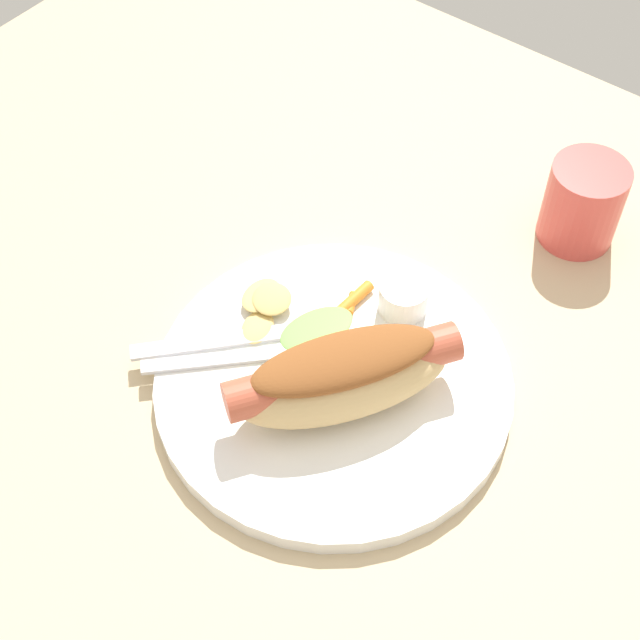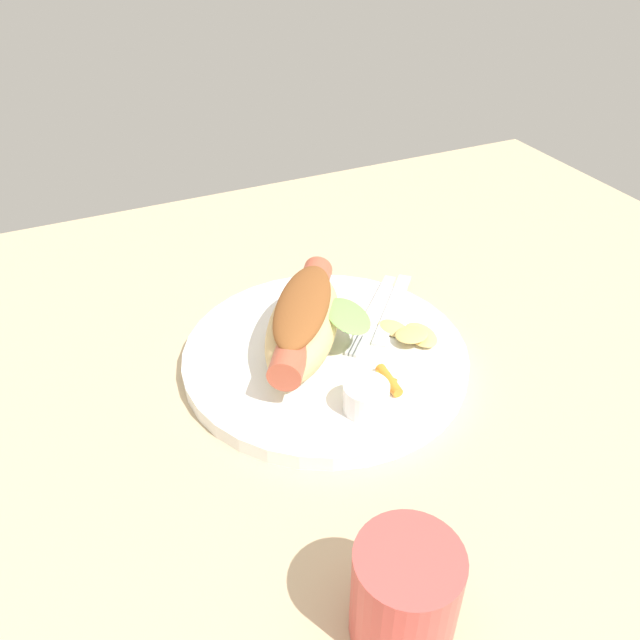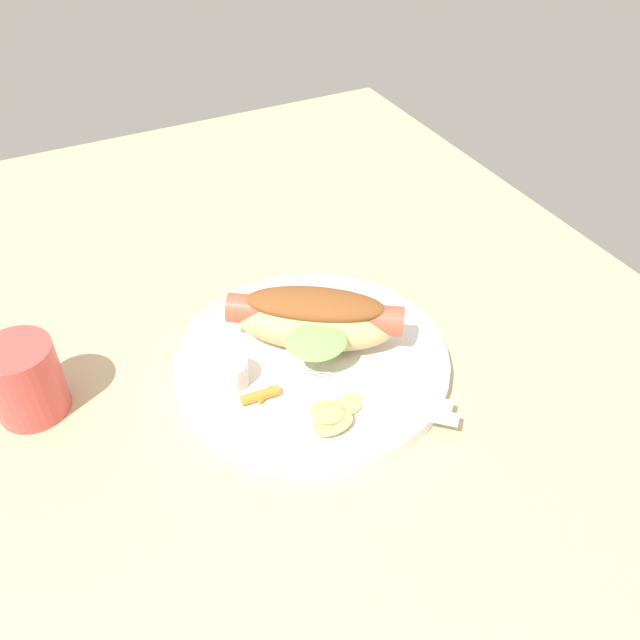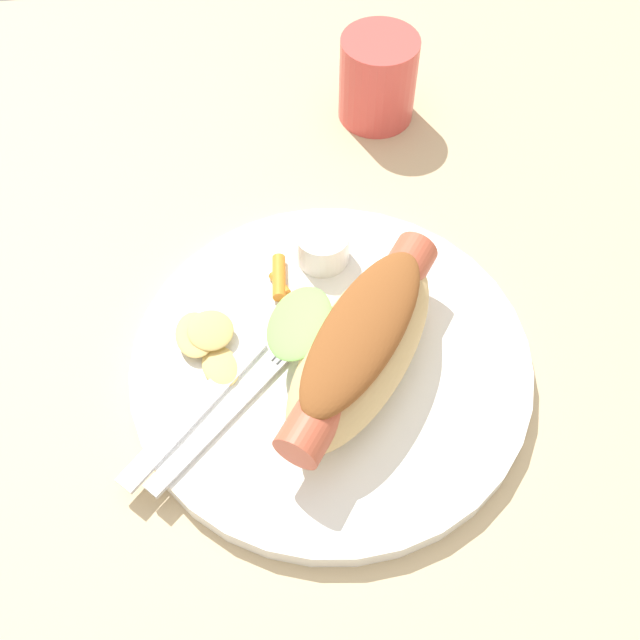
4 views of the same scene
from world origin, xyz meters
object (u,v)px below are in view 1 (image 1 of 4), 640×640
object	(u,v)px
hot_dog	(343,373)
carrot_garnish	(354,299)
plate	(333,383)
chips_pile	(264,306)
knife	(215,342)
drinking_cup	(583,203)
sauce_ramekin	(404,297)
fork	(233,358)

from	to	relation	value
hot_dog	carrot_garnish	world-z (taller)	hot_dog
plate	chips_pile	size ratio (longest dim) A/B	4.03
hot_dog	knife	bearing A→B (deg)	134.02
plate	carrot_garnish	distance (cm)	7.66
hot_dog	drinking_cup	xyz separation A→B (cm)	(5.23, 27.52, -1.05)
sauce_ramekin	fork	world-z (taller)	sauce_ramekin
carrot_garnish	drinking_cup	bearing A→B (deg)	62.67
fork	carrot_garnish	size ratio (longest dim) A/B	3.03
plate	chips_pile	bearing A→B (deg)	168.34
chips_pile	drinking_cup	size ratio (longest dim) A/B	0.89
hot_dog	sauce_ramekin	bearing A→B (deg)	41.88
hot_dog	knife	xyz separation A→B (cm)	(-11.10, -1.97, -3.14)
chips_pile	knife	bearing A→B (deg)	-101.00
carrot_garnish	plate	bearing A→B (deg)	-65.71
hot_dog	drinking_cup	bearing A→B (deg)	23.18
knife	sauce_ramekin	bearing A→B (deg)	3.51
knife	carrot_garnish	world-z (taller)	carrot_garnish
plate	sauce_ramekin	bearing A→B (deg)	87.98
drinking_cup	carrot_garnish	bearing A→B (deg)	-117.33
fork	knife	size ratio (longest dim) A/B	0.86
hot_dog	fork	bearing A→B (deg)	138.61
sauce_ramekin	chips_pile	xyz separation A→B (cm)	(-8.74, -7.17, -0.71)
knife	drinking_cup	xyz separation A→B (cm)	(16.33, 29.49, 2.08)
hot_dog	sauce_ramekin	distance (cm)	10.37
chips_pile	drinking_cup	xyz separation A→B (cm)	(15.38, 24.61, 1.63)
hot_dog	carrot_garnish	bearing A→B (deg)	64.87
carrot_garnish	drinking_cup	distance (cm)	21.98
fork	carrot_garnish	distance (cm)	11.18
knife	chips_pile	xyz separation A→B (cm)	(0.95, 4.88, 0.45)
carrot_garnish	drinking_cup	xyz separation A→B (cm)	(10.06, 19.46, 1.80)
hot_dog	drinking_cup	size ratio (longest dim) A/B	2.24
hot_dog	chips_pile	xyz separation A→B (cm)	(-10.15, 2.91, -2.69)
sauce_ramekin	drinking_cup	bearing A→B (deg)	69.16
sauce_ramekin	drinking_cup	world-z (taller)	drinking_cup
sauce_ramekin	knife	world-z (taller)	sauce_ramekin
knife	drinking_cup	size ratio (longest dim) A/B	1.73
fork	knife	world-z (taller)	same
plate	knife	size ratio (longest dim) A/B	2.08
plate	knife	distance (cm)	9.94
chips_pile	hot_dog	bearing A→B (deg)	-16.00
knife	hot_dog	bearing A→B (deg)	-37.60
plate	fork	distance (cm)	8.08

